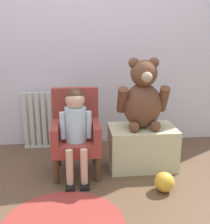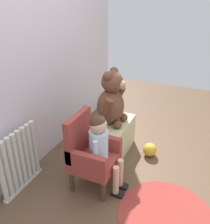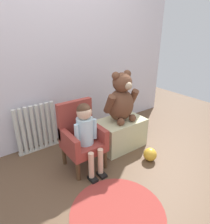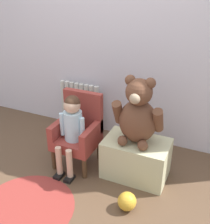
{
  "view_description": "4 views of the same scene",
  "coord_description": "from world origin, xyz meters",
  "px_view_note": "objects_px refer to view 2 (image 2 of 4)",
  "views": [
    {
      "loc": [
        -0.04,
        -1.66,
        1.16
      ],
      "look_at": [
        0.2,
        0.57,
        0.52
      ],
      "focal_mm": 45.0,
      "sensor_mm": 36.0,
      "label": 1
    },
    {
      "loc": [
        -1.7,
        -0.3,
        1.68
      ],
      "look_at": [
        0.29,
        0.58,
        0.6
      ],
      "focal_mm": 40.0,
      "sensor_mm": 36.0,
      "label": 2
    },
    {
      "loc": [
        -0.93,
        -1.06,
        1.42
      ],
      "look_at": [
        0.27,
        0.59,
        0.54
      ],
      "focal_mm": 32.0,
      "sensor_mm": 36.0,
      "label": 3
    },
    {
      "loc": [
        1.13,
        -1.42,
        1.71
      ],
      "look_at": [
        0.24,
        0.57,
        0.61
      ],
      "focal_mm": 45.0,
      "sensor_mm": 36.0,
      "label": 4
    }
  ],
  "objects_px": {
    "child_figure": "(101,142)",
    "toy_ball": "(150,150)",
    "floor_rug": "(165,214)",
    "radiator": "(20,161)",
    "low_bench": "(112,137)",
    "child_armchair": "(90,152)",
    "large_teddy_bear": "(111,100)"
  },
  "relations": [
    {
      "from": "child_figure",
      "to": "toy_ball",
      "type": "relative_size",
      "value": 4.92
    },
    {
      "from": "toy_ball",
      "to": "child_armchair",
      "type": "bearing_deg",
      "value": 148.13
    },
    {
      "from": "radiator",
      "to": "child_armchair",
      "type": "bearing_deg",
      "value": -62.35
    },
    {
      "from": "low_bench",
      "to": "toy_ball",
      "type": "xyz_separation_m",
      "value": [
        0.08,
        -0.43,
        -0.11
      ]
    },
    {
      "from": "child_armchair",
      "to": "child_figure",
      "type": "bearing_deg",
      "value": -90.0
    },
    {
      "from": "child_figure",
      "to": "toy_ball",
      "type": "height_order",
      "value": "child_figure"
    },
    {
      "from": "child_figure",
      "to": "floor_rug",
      "type": "bearing_deg",
      "value": -98.65
    },
    {
      "from": "child_figure",
      "to": "low_bench",
      "type": "xyz_separation_m",
      "value": [
        0.58,
        0.14,
        -0.3
      ]
    },
    {
      "from": "floor_rug",
      "to": "toy_ball",
      "type": "relative_size",
      "value": 5.25
    },
    {
      "from": "low_bench",
      "to": "toy_ball",
      "type": "height_order",
      "value": "low_bench"
    },
    {
      "from": "radiator",
      "to": "child_armchair",
      "type": "xyz_separation_m",
      "value": [
        0.3,
        -0.56,
        0.06
      ]
    },
    {
      "from": "low_bench",
      "to": "child_figure",
      "type": "bearing_deg",
      "value": -166.66
    },
    {
      "from": "large_teddy_bear",
      "to": "toy_ball",
      "type": "height_order",
      "value": "large_teddy_bear"
    },
    {
      "from": "radiator",
      "to": "floor_rug",
      "type": "xyz_separation_m",
      "value": [
        0.2,
        -1.3,
        -0.29
      ]
    },
    {
      "from": "radiator",
      "to": "large_teddy_bear",
      "type": "xyz_separation_m",
      "value": [
        0.87,
        -0.53,
        0.34
      ]
    },
    {
      "from": "radiator",
      "to": "floor_rug",
      "type": "height_order",
      "value": "radiator"
    },
    {
      "from": "radiator",
      "to": "floor_rug",
      "type": "bearing_deg",
      "value": -81.24
    },
    {
      "from": "child_armchair",
      "to": "child_figure",
      "type": "relative_size",
      "value": 0.96
    },
    {
      "from": "child_figure",
      "to": "floor_rug",
      "type": "height_order",
      "value": "child_figure"
    },
    {
      "from": "radiator",
      "to": "child_armchair",
      "type": "relative_size",
      "value": 0.82
    },
    {
      "from": "floor_rug",
      "to": "child_figure",
      "type": "bearing_deg",
      "value": 81.35
    },
    {
      "from": "large_teddy_bear",
      "to": "toy_ball",
      "type": "relative_size",
      "value": 3.96
    },
    {
      "from": "child_armchair",
      "to": "toy_ball",
      "type": "bearing_deg",
      "value": -31.87
    },
    {
      "from": "large_teddy_bear",
      "to": "floor_rug",
      "type": "distance_m",
      "value": 1.19
    },
    {
      "from": "toy_ball",
      "to": "large_teddy_bear",
      "type": "bearing_deg",
      "value": 100.83
    },
    {
      "from": "radiator",
      "to": "child_armchair",
      "type": "height_order",
      "value": "child_armchair"
    },
    {
      "from": "radiator",
      "to": "child_armchair",
      "type": "distance_m",
      "value": 0.64
    },
    {
      "from": "radiator",
      "to": "toy_ball",
      "type": "relative_size",
      "value": 3.87
    },
    {
      "from": "low_bench",
      "to": "child_armchair",
      "type": "bearing_deg",
      "value": -177.49
    },
    {
      "from": "radiator",
      "to": "toy_ball",
      "type": "height_order",
      "value": "radiator"
    },
    {
      "from": "radiator",
      "to": "low_bench",
      "type": "xyz_separation_m",
      "value": [
        0.87,
        -0.54,
        -0.11
      ]
    },
    {
      "from": "child_figure",
      "to": "low_bench",
      "type": "distance_m",
      "value": 0.67
    }
  ]
}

